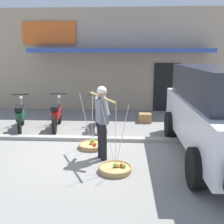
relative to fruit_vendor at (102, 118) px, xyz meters
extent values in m
plane|color=gray|center=(-0.48, 0.58, -0.98)|extent=(90.00, 90.00, 0.00)
cube|color=gray|center=(-0.48, 1.28, -0.93)|extent=(20.00, 0.24, 0.10)
cylinder|color=black|center=(0.04, -0.08, -0.55)|extent=(0.15, 0.15, 0.86)
cylinder|color=black|center=(-0.04, 0.08, -0.55)|extent=(0.15, 0.15, 0.86)
cube|color=slate|center=(0.00, 0.00, 0.15)|extent=(0.33, 0.39, 0.54)
sphere|color=tan|center=(0.00, 0.00, 0.56)|extent=(0.21, 0.21, 0.21)
sphere|color=silver|center=(0.00, 0.00, 0.61)|extent=(0.22, 0.22, 0.22)
cylinder|color=slate|center=(0.10, -0.22, 0.32)|extent=(0.23, 0.34, 0.43)
cylinder|color=slate|center=(-0.10, 0.22, 0.32)|extent=(0.23, 0.34, 0.43)
cylinder|color=tan|center=(0.00, 0.00, 0.47)|extent=(0.71, 1.39, 0.04)
cylinder|color=tan|center=(0.33, -0.69, -0.93)|extent=(0.66, 0.66, 0.09)
torus|color=olive|center=(0.33, -0.69, -0.88)|extent=(0.71, 0.71, 0.05)
sphere|color=#6EAA41|center=(0.32, -0.67, -0.84)|extent=(0.08, 0.08, 0.08)
sphere|color=red|center=(0.46, -0.66, -0.84)|extent=(0.09, 0.09, 0.09)
sphere|color=#75B545|center=(0.51, -0.68, -0.84)|extent=(0.09, 0.09, 0.09)
sphere|color=gold|center=(0.37, -0.67, -0.84)|extent=(0.10, 0.10, 0.10)
cylinder|color=silver|center=(0.33, -0.54, -0.21)|extent=(0.01, 0.32, 1.36)
cylinder|color=silver|center=(0.20, -0.76, -0.21)|extent=(0.27, 0.16, 1.36)
cylinder|color=silver|center=(0.47, -0.76, -0.21)|extent=(0.27, 0.16, 1.36)
cylinder|color=tan|center=(-0.33, 0.69, -0.93)|extent=(0.66, 0.66, 0.09)
torus|color=olive|center=(-0.33, 0.69, -0.88)|extent=(0.71, 0.71, 0.05)
sphere|color=gold|center=(-0.24, 0.64, -0.84)|extent=(0.10, 0.10, 0.10)
sphere|color=#B0201B|center=(-0.34, 0.83, -0.85)|extent=(0.08, 0.08, 0.08)
sphere|color=gold|center=(-0.36, 0.70, -0.84)|extent=(0.09, 0.09, 0.09)
sphere|color=red|center=(-0.25, 0.55, -0.84)|extent=(0.09, 0.09, 0.09)
sphere|color=#73B344|center=(-0.32, 0.70, -0.78)|extent=(0.09, 0.09, 0.09)
cylinder|color=silver|center=(-0.33, 0.84, -0.21)|extent=(0.01, 0.32, 1.36)
cylinder|color=silver|center=(-0.47, 0.61, -0.21)|extent=(0.27, 0.16, 1.36)
cylinder|color=silver|center=(-0.20, 0.61, -0.21)|extent=(0.27, 0.16, 1.36)
cylinder|color=black|center=(-3.02, 2.83, -0.69)|extent=(0.25, 0.58, 0.58)
cylinder|color=black|center=(-2.64, 1.65, -0.69)|extent=(0.25, 0.58, 0.58)
cube|color=#19663D|center=(-3.02, 2.83, -0.43)|extent=(0.22, 0.31, 0.06)
cube|color=#19663D|center=(-2.80, 2.14, -0.47)|extent=(0.47, 0.92, 0.24)
cube|color=black|center=(-2.74, 1.97, -0.23)|extent=(0.38, 0.60, 0.12)
cylinder|color=slate|center=(-2.99, 2.73, -0.30)|extent=(0.15, 0.30, 0.76)
cylinder|color=black|center=(-2.96, 2.66, 0.09)|extent=(0.52, 0.20, 0.04)
sphere|color=silver|center=(-3.01, 2.81, -0.05)|extent=(0.11, 0.11, 0.11)
cylinder|color=black|center=(-1.79, 3.08, -0.69)|extent=(0.15, 0.59, 0.58)
cylinder|color=black|center=(-1.63, 1.85, -0.69)|extent=(0.15, 0.59, 0.58)
cube|color=red|center=(-1.79, 3.08, -0.43)|extent=(0.17, 0.30, 0.06)
cube|color=red|center=(-1.70, 2.36, -0.47)|extent=(0.31, 0.92, 0.24)
cube|color=black|center=(-1.67, 2.19, -0.23)|extent=(0.29, 0.58, 0.12)
cylinder|color=slate|center=(-1.77, 2.98, -0.30)|extent=(0.10, 0.30, 0.76)
cylinder|color=black|center=(-1.76, 2.90, 0.09)|extent=(0.54, 0.10, 0.04)
sphere|color=silver|center=(-1.78, 3.06, -0.05)|extent=(0.11, 0.11, 0.11)
cylinder|color=black|center=(-0.48, 2.94, -0.69)|extent=(0.18, 0.59, 0.58)
cylinder|color=black|center=(-0.27, 1.72, -0.69)|extent=(0.18, 0.59, 0.58)
cube|color=black|center=(-0.48, 2.94, -0.43)|extent=(0.18, 0.30, 0.06)
cube|color=black|center=(-0.36, 2.23, -0.47)|extent=(0.35, 0.92, 0.24)
cube|color=black|center=(-0.33, 2.05, -0.23)|extent=(0.31, 0.59, 0.12)
cylinder|color=slate|center=(-0.46, 2.84, -0.30)|extent=(0.11, 0.30, 0.76)
cylinder|color=black|center=(-0.45, 2.76, 0.09)|extent=(0.54, 0.13, 0.04)
sphere|color=silver|center=(-0.47, 2.92, -0.05)|extent=(0.11, 0.11, 0.11)
cube|color=silver|center=(2.78, 0.20, -0.12)|extent=(1.91, 4.71, 0.96)
cylinder|color=black|center=(1.83, -1.26, -0.60)|extent=(0.26, 0.76, 0.76)
cylinder|color=black|center=(1.82, 1.66, -0.60)|extent=(0.26, 0.76, 0.76)
cube|color=tan|center=(0.27, 7.86, 1.12)|extent=(13.00, 5.00, 4.20)
cube|color=#334CA3|center=(0.27, 4.86, 1.52)|extent=(7.15, 1.00, 0.16)
cube|color=#DB5B1E|center=(-2.66, 5.31, 2.22)|extent=(2.20, 0.08, 0.90)
cube|color=black|center=(2.22, 5.34, 0.02)|extent=(1.10, 0.06, 2.00)
cube|color=olive|center=(1.20, 3.35, -0.82)|extent=(0.44, 0.36, 0.32)
camera|label=1|loc=(0.56, -5.77, 1.44)|focal=42.38mm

